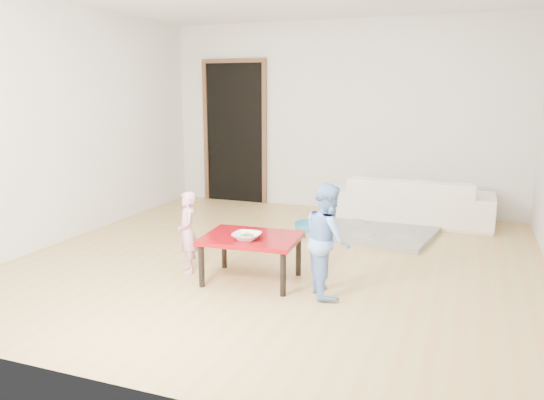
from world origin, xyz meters
The scene contains 13 objects.
floor centered at (0.00, 0.00, 0.00)m, with size 5.00×5.00×0.01m, color tan.
back_wall centered at (0.00, 2.50, 1.30)m, with size 5.00×0.02×2.60m, color silver.
left_wall centered at (-2.50, 0.00, 1.30)m, with size 0.02×5.00×2.60m, color silver.
doorway centered at (-1.60, 2.48, 1.02)m, with size 1.02×0.08×2.11m, color brown, non-canonical shape.
sofa centered at (1.06, 2.05, 0.29)m, with size 1.99×0.78×0.58m, color white.
cushion centered at (0.83, 1.87, 0.44)m, with size 0.45×0.40×0.12m, color #D55117.
red_table centered at (-0.02, -0.65, 0.21)m, with size 0.83×0.62×0.41m, color maroon, non-canonical shape.
bowl centered at (-0.02, -0.77, 0.44)m, with size 0.24×0.24×0.06m, color white.
broccoli centered at (-0.02, -0.77, 0.44)m, with size 0.12×0.12×0.06m, color #2D5919, non-canonical shape.
child_pink centered at (-0.67, -0.63, 0.38)m, with size 0.28×0.18×0.76m, color pink.
child_blue centered at (0.68, -0.71, 0.47)m, with size 0.45×0.35×0.94m, color #6BA7F8.
basin centered at (0.05, 1.02, 0.07)m, with size 0.44×0.44×0.14m, color teal.
blanket centered at (0.75, 1.25, 0.03)m, with size 1.28×1.07×0.06m, color gray, non-canonical shape.
Camera 1 is at (1.73, -4.78, 1.68)m, focal length 35.00 mm.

